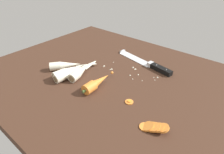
% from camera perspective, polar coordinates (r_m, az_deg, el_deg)
% --- Properties ---
extents(ground_plane, '(1.20, 0.90, 0.04)m').
position_cam_1_polar(ground_plane, '(0.85, 0.86, -1.43)').
color(ground_plane, '#42281C').
extents(chefs_knife, '(0.35, 0.10, 0.04)m').
position_cam_1_polar(chefs_knife, '(0.98, 8.84, 4.85)').
color(chefs_knife, silver).
rests_on(chefs_knife, ground_plane).
extents(whole_carrot, '(0.04, 0.18, 0.04)m').
position_cam_1_polar(whole_carrot, '(0.77, -4.68, -1.80)').
color(whole_carrot, orange).
rests_on(whole_carrot, ground_plane).
extents(parsnip_front, '(0.05, 0.22, 0.04)m').
position_cam_1_polar(parsnip_front, '(0.86, -12.65, 1.20)').
color(parsnip_front, silver).
rests_on(parsnip_front, ground_plane).
extents(parsnip_mid_left, '(0.15, 0.18, 0.04)m').
position_cam_1_polar(parsnip_mid_left, '(0.92, -13.83, 3.40)').
color(parsnip_mid_left, silver).
rests_on(parsnip_mid_left, ground_plane).
extents(parsnip_mid_right, '(0.06, 0.23, 0.04)m').
position_cam_1_polar(parsnip_mid_right, '(0.87, -12.90, 1.77)').
color(parsnip_mid_right, silver).
rests_on(parsnip_mid_right, ground_plane).
extents(parsnip_back, '(0.07, 0.19, 0.04)m').
position_cam_1_polar(parsnip_back, '(0.85, -9.67, 1.46)').
color(parsnip_back, silver).
rests_on(parsnip_back, ground_plane).
extents(carrot_slice_stack, '(0.09, 0.06, 0.04)m').
position_cam_1_polar(carrot_slice_stack, '(0.62, 12.30, -14.51)').
color(carrot_slice_stack, orange).
rests_on(carrot_slice_stack, ground_plane).
extents(carrot_slice_stray_near, '(0.03, 0.03, 0.01)m').
position_cam_1_polar(carrot_slice_stray_near, '(0.71, 5.21, -7.34)').
color(carrot_slice_stray_near, orange).
rests_on(carrot_slice_stray_near, ground_plane).
extents(mince_crumbs, '(0.26, 0.09, 0.01)m').
position_cam_1_polar(mince_crumbs, '(0.89, 4.91, 1.97)').
color(mince_crumbs, silver).
rests_on(mince_crumbs, ground_plane).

